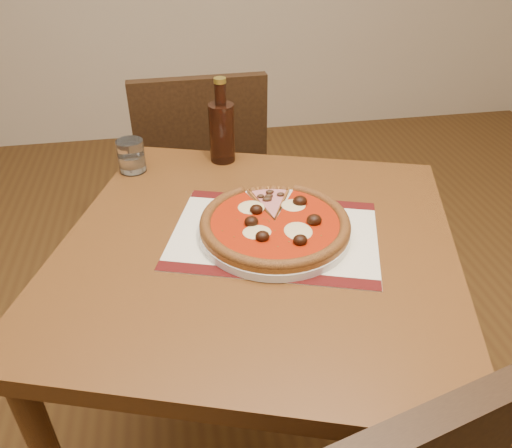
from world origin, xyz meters
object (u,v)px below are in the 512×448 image
at_px(table, 258,279).
at_px(water_glass, 131,156).
at_px(chair_far, 201,174).
at_px(bottle, 222,130).
at_px(plate, 275,230).
at_px(pizza, 275,222).

relative_size(table, water_glass, 12.21).
height_order(chair_far, bottle, bottle).
bearing_deg(water_glass, plate, -48.76).
relative_size(pizza, water_glass, 3.77).
distance_m(pizza, water_glass, 0.45).
bearing_deg(table, water_glass, 125.90).
relative_size(chair_far, bottle, 4.02).
height_order(table, chair_far, chair_far).
relative_size(table, chair_far, 1.14).
bearing_deg(water_glass, pizza, -48.77).
distance_m(table, plate, 0.12).
height_order(plate, water_glass, water_glass).
distance_m(table, water_glass, 0.47).
height_order(plate, pizza, pizza).
bearing_deg(table, chair_far, 95.04).
distance_m(table, bottle, 0.42).
relative_size(plate, water_glass, 3.80).
bearing_deg(chair_far, table, 93.56).
xyz_separation_m(chair_far, plate, (0.11, -0.74, 0.25)).
xyz_separation_m(chair_far, water_glass, (-0.19, -0.40, 0.29)).
bearing_deg(bottle, pizza, -79.78).
height_order(pizza, water_glass, water_glass).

